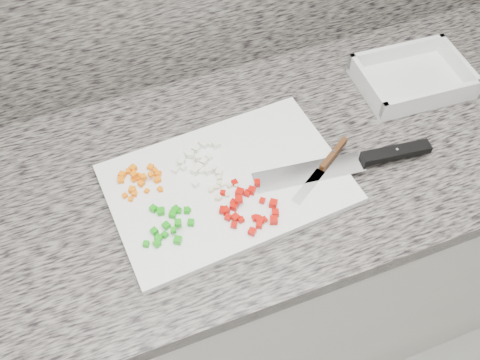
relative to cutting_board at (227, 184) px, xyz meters
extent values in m
cube|color=white|center=(0.02, 0.05, -0.48)|extent=(3.92, 0.62, 0.86)
cube|color=#66625A|center=(0.02, 0.05, -0.03)|extent=(3.96, 0.64, 0.04)
cube|color=white|center=(0.00, 0.00, 0.00)|extent=(0.49, 0.35, 0.02)
cube|color=orange|center=(-0.17, 0.05, 0.01)|extent=(0.02, 0.02, 0.01)
cube|color=orange|center=(-0.13, 0.03, 0.01)|extent=(0.01, 0.01, 0.01)
cube|color=orange|center=(-0.13, 0.08, 0.01)|extent=(0.01, 0.01, 0.01)
cube|color=orange|center=(-0.18, 0.03, 0.01)|extent=(0.01, 0.01, 0.01)
cube|color=orange|center=(-0.13, 0.05, 0.01)|extent=(0.01, 0.01, 0.01)
cube|color=orange|center=(-0.14, 0.09, 0.01)|extent=(0.02, 0.02, 0.01)
cube|color=orange|center=(-0.13, 0.07, 0.01)|extent=(0.02, 0.02, 0.01)
cube|color=orange|center=(-0.16, 0.03, 0.01)|extent=(0.01, 0.01, 0.01)
cube|color=orange|center=(-0.20, 0.04, 0.01)|extent=(0.01, 0.01, 0.01)
cube|color=orange|center=(-0.16, 0.06, 0.02)|extent=(0.01, 0.01, 0.01)
cube|color=orange|center=(-0.13, 0.05, 0.01)|extent=(0.01, 0.01, 0.01)
cube|color=orange|center=(-0.20, 0.09, 0.01)|extent=(0.02, 0.02, 0.01)
cube|color=orange|center=(-0.14, 0.06, 0.02)|extent=(0.01, 0.01, 0.01)
cube|color=orange|center=(-0.18, 0.09, 0.01)|extent=(0.01, 0.01, 0.01)
cube|color=orange|center=(-0.18, 0.07, 0.01)|extent=(0.01, 0.01, 0.01)
cube|color=orange|center=(-0.13, 0.05, 0.01)|extent=(0.01, 0.01, 0.01)
cube|color=orange|center=(-0.19, 0.04, 0.01)|extent=(0.02, 0.02, 0.01)
cube|color=orange|center=(-0.17, 0.10, 0.01)|extent=(0.02, 0.02, 0.01)
cube|color=orange|center=(-0.19, 0.02, 0.01)|extent=(0.01, 0.01, 0.01)
cube|color=orange|center=(-0.17, 0.07, 0.01)|extent=(0.01, 0.01, 0.01)
cube|color=orange|center=(-0.17, 0.07, 0.02)|extent=(0.02, 0.02, 0.01)
cube|color=orange|center=(-0.16, 0.07, 0.01)|extent=(0.01, 0.01, 0.01)
cube|color=orange|center=(-0.13, 0.03, 0.01)|extent=(0.01, 0.01, 0.01)
cube|color=orange|center=(-0.20, 0.08, 0.01)|extent=(0.01, 0.01, 0.01)
cube|color=white|center=(-0.05, 0.09, 0.01)|extent=(0.02, 0.02, 0.01)
cube|color=white|center=(-0.03, 0.10, 0.01)|extent=(0.02, 0.02, 0.01)
cube|color=white|center=(-0.01, 0.07, 0.01)|extent=(0.01, 0.01, 0.01)
cube|color=white|center=(-0.04, 0.07, 0.02)|extent=(0.01, 0.01, 0.01)
cube|color=white|center=(-0.07, 0.08, 0.01)|extent=(0.02, 0.02, 0.01)
cube|color=white|center=(-0.02, 0.11, 0.01)|extent=(0.01, 0.01, 0.01)
cube|color=white|center=(0.01, 0.10, 0.01)|extent=(0.02, 0.02, 0.01)
cube|color=white|center=(-0.04, 0.07, 0.01)|extent=(0.01, 0.01, 0.01)
cube|color=white|center=(-0.03, 0.04, 0.01)|extent=(0.01, 0.01, 0.01)
cube|color=white|center=(-0.07, 0.06, 0.01)|extent=(0.01, 0.01, 0.01)
cube|color=white|center=(-0.04, 0.05, 0.02)|extent=(0.02, 0.02, 0.01)
cube|color=white|center=(-0.06, 0.01, 0.01)|extent=(0.02, 0.02, 0.01)
cube|color=white|center=(-0.05, 0.04, 0.02)|extent=(0.02, 0.02, 0.01)
cube|color=white|center=(-0.09, 0.06, 0.01)|extent=(0.02, 0.02, 0.01)
cube|color=white|center=(-0.07, 0.08, 0.02)|extent=(0.02, 0.02, 0.01)
cube|color=white|center=(-0.04, 0.04, 0.01)|extent=(0.01, 0.01, 0.01)
cube|color=white|center=(-0.02, 0.04, 0.01)|extent=(0.02, 0.02, 0.01)
cube|color=white|center=(-0.03, 0.04, 0.01)|extent=(0.02, 0.02, 0.01)
cube|color=white|center=(-0.01, 0.02, 0.01)|extent=(0.02, 0.02, 0.01)
cube|color=white|center=(-0.03, 0.06, 0.02)|extent=(0.02, 0.02, 0.01)
cube|color=white|center=(0.00, 0.10, 0.01)|extent=(0.01, 0.01, 0.01)
cube|color=white|center=(-0.05, 0.10, 0.01)|extent=(0.01, 0.01, 0.01)
cube|color=white|center=(-0.01, 0.10, 0.01)|extent=(0.02, 0.02, 0.01)
cube|color=#13970D|center=(-0.17, -0.06, 0.01)|extent=(0.02, 0.02, 0.01)
cube|color=#13970D|center=(-0.15, -0.03, 0.01)|extent=(0.02, 0.02, 0.01)
cube|color=#13970D|center=(-0.14, -0.08, 0.02)|extent=(0.01, 0.01, 0.01)
cube|color=#13970D|center=(-0.15, -0.06, 0.01)|extent=(0.02, 0.02, 0.01)
cube|color=#13970D|center=(-0.10, -0.07, 0.01)|extent=(0.02, 0.02, 0.01)
cube|color=#13970D|center=(-0.13, -0.04, 0.01)|extent=(0.02, 0.02, 0.01)
cube|color=#13970D|center=(-0.10, -0.04, 0.01)|extent=(0.01, 0.01, 0.01)
cube|color=#13970D|center=(-0.17, -0.09, 0.01)|extent=(0.02, 0.02, 0.01)
cube|color=#13970D|center=(-0.16, -0.01, 0.01)|extent=(0.02, 0.02, 0.01)
cube|color=#13970D|center=(-0.12, -0.07, 0.02)|extent=(0.02, 0.02, 0.01)
cube|color=#13970D|center=(-0.15, -0.08, 0.01)|extent=(0.01, 0.01, 0.01)
cube|color=#13970D|center=(-0.19, -0.09, 0.01)|extent=(0.01, 0.01, 0.01)
cube|color=#13970D|center=(-0.10, -0.04, 0.01)|extent=(0.01, 0.01, 0.01)
cube|color=#13970D|center=(-0.14, -0.10, 0.01)|extent=(0.02, 0.02, 0.01)
cube|color=#13970D|center=(-0.15, -0.03, 0.01)|extent=(0.02, 0.02, 0.01)
cube|color=#13970D|center=(-0.11, -0.04, 0.01)|extent=(0.01, 0.01, 0.01)
cube|color=#13970D|center=(-0.17, -0.08, 0.01)|extent=(0.02, 0.02, 0.01)
cube|color=#13970D|center=(-0.12, -0.03, 0.01)|extent=(0.02, 0.02, 0.01)
cube|color=#B70A02|center=(0.04, -0.04, 0.01)|extent=(0.02, 0.02, 0.01)
cube|color=#B70A02|center=(-0.03, -0.07, 0.01)|extent=(0.01, 0.01, 0.01)
cube|color=#B70A02|center=(0.06, -0.11, 0.01)|extent=(0.02, 0.02, 0.01)
cube|color=#B70A02|center=(0.03, -0.11, 0.01)|extent=(0.02, 0.02, 0.01)
cube|color=#B70A02|center=(0.00, -0.06, 0.03)|extent=(0.02, 0.02, 0.01)
cube|color=#B70A02|center=(0.05, -0.03, 0.01)|extent=(0.02, 0.02, 0.01)
cube|color=#B70A02|center=(0.01, -0.01, 0.01)|extent=(0.01, 0.01, 0.01)
cube|color=#B70A02|center=(0.03, -0.12, 0.01)|extent=(0.01, 0.01, 0.01)
cube|color=#B70A02|center=(0.06, -0.09, 0.02)|extent=(0.02, 0.02, 0.01)
cube|color=#B70A02|center=(0.03, -0.05, 0.01)|extent=(0.02, 0.02, 0.01)
cube|color=#B70A02|center=(-0.01, -0.07, 0.01)|extent=(0.02, 0.02, 0.01)
cube|color=#B70A02|center=(0.01, -0.04, 0.02)|extent=(0.02, 0.02, 0.01)
cube|color=#B70A02|center=(-0.02, -0.03, 0.01)|extent=(0.01, 0.01, 0.01)
cube|color=#B70A02|center=(-0.01, -0.06, 0.01)|extent=(0.01, 0.01, 0.01)
cube|color=#B70A02|center=(-0.03, -0.07, 0.01)|extent=(0.02, 0.02, 0.01)
cube|color=#B70A02|center=(0.05, -0.07, 0.01)|extent=(0.02, 0.02, 0.01)
cube|color=#B70A02|center=(-0.03, -0.11, 0.01)|extent=(0.02, 0.02, 0.01)
cube|color=#B70A02|center=(0.05, -0.12, 0.02)|extent=(0.02, 0.02, 0.01)
cube|color=#B70A02|center=(0.00, -0.13, 0.01)|extent=(0.02, 0.02, 0.01)
cube|color=#B70A02|center=(0.02, -0.11, 0.01)|extent=(0.01, 0.01, 0.01)
cube|color=#B70A02|center=(0.02, -0.11, 0.01)|extent=(0.01, 0.01, 0.01)
cube|color=#B70A02|center=(-0.01, -0.10, 0.01)|extent=(0.01, 0.01, 0.01)
cube|color=#B70A02|center=(-0.02, -0.09, 0.01)|extent=(0.02, 0.02, 0.01)
cube|color=#B70A02|center=(-0.03, -0.09, 0.01)|extent=(0.02, 0.02, 0.01)
cube|color=#B70A02|center=(0.02, -0.12, 0.01)|extent=(0.02, 0.02, 0.01)
cube|color=beige|center=(0.00, -0.01, 0.01)|extent=(0.01, 0.01, 0.01)
cube|color=beige|center=(-0.03, -0.04, 0.01)|extent=(0.01, 0.01, 0.01)
cube|color=beige|center=(-0.02, -0.01, 0.01)|extent=(0.01, 0.01, 0.01)
cube|color=beige|center=(-0.02, 0.00, 0.01)|extent=(0.01, 0.01, 0.01)
cube|color=beige|center=(-0.01, -0.03, 0.01)|extent=(0.01, 0.01, 0.01)
cube|color=beige|center=(-0.03, -0.01, 0.01)|extent=(0.01, 0.01, 0.01)
cube|color=beige|center=(-0.04, -0.01, 0.01)|extent=(0.01, 0.01, 0.01)
cube|color=beige|center=(0.01, -0.02, 0.01)|extent=(0.01, 0.01, 0.01)
cube|color=beige|center=(-0.01, 0.01, 0.01)|extent=(0.01, 0.01, 0.01)
cube|color=beige|center=(-0.01, -0.01, 0.01)|extent=(0.01, 0.01, 0.01)
cube|color=beige|center=(-0.03, -0.03, 0.01)|extent=(0.01, 0.01, 0.01)
cube|color=beige|center=(-0.03, -0.04, 0.01)|extent=(0.01, 0.01, 0.01)
cube|color=#B8BABE|center=(0.16, -0.04, 0.01)|extent=(0.24, 0.08, 0.00)
cube|color=black|center=(0.36, -0.06, 0.02)|extent=(0.15, 0.05, 0.02)
cylinder|color=#B8BABE|center=(0.36, -0.06, 0.02)|extent=(0.01, 0.01, 0.00)
cube|color=#B8BABE|center=(0.15, -0.07, 0.01)|extent=(0.09, 0.07, 0.00)
cube|color=#4D2A13|center=(0.23, -0.02, 0.02)|extent=(0.09, 0.06, 0.02)
cylinder|color=#B8BABE|center=(0.23, -0.02, 0.02)|extent=(0.01, 0.01, 0.00)
cube|color=silver|center=(0.51, 0.12, 0.00)|extent=(0.26, 0.20, 0.01)
cube|color=silver|center=(0.52, 0.21, 0.02)|extent=(0.25, 0.03, 0.04)
cube|color=silver|center=(0.51, 0.04, 0.02)|extent=(0.25, 0.03, 0.04)
cube|color=silver|center=(0.63, 0.12, 0.02)|extent=(0.02, 0.18, 0.04)
cube|color=silver|center=(0.39, 0.13, 0.02)|extent=(0.02, 0.18, 0.04)
camera|label=1|loc=(-0.21, -0.61, 0.88)|focal=40.00mm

